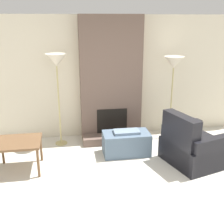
{
  "coord_description": "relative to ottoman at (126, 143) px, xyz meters",
  "views": [
    {
      "loc": [
        -0.92,
        -3.21,
        2.49
      ],
      "look_at": [
        0.0,
        2.38,
        0.62
      ],
      "focal_mm": 45.0,
      "sensor_mm": 36.0,
      "label": 1
    }
  ],
  "objects": [
    {
      "name": "floor_lamp_left",
      "position": [
        -1.26,
        0.69,
        1.46
      ],
      "size": [
        0.42,
        0.42,
        1.88
      ],
      "color": "tan",
      "rests_on": "ground_plane"
    },
    {
      "name": "floor_lamp_right",
      "position": [
        1.13,
        0.69,
        1.36
      ],
      "size": [
        0.42,
        0.42,
        1.78
      ],
      "color": "tan",
      "rests_on": "ground_plane"
    },
    {
      "name": "wall_back",
      "position": [
        -0.16,
        1.11,
        1.07
      ],
      "size": [
        6.98,
        0.06,
        2.6
      ],
      "primitive_type": "cube",
      "color": "beige",
      "rests_on": "ground_plane"
    },
    {
      "name": "armchair",
      "position": [
        1.09,
        -0.55,
        0.07
      ],
      "size": [
        1.18,
        1.19,
        0.96
      ],
      "rotation": [
        0.0,
        0.0,
        1.85
      ],
      "color": "black",
      "rests_on": "ground_plane"
    },
    {
      "name": "ottoman",
      "position": [
        0.0,
        0.0,
        0.0
      ],
      "size": [
        0.89,
        0.48,
        0.49
      ],
      "color": "slate",
      "rests_on": "ground_plane"
    },
    {
      "name": "fireplace",
      "position": [
        -0.16,
        0.89,
        1.0
      ],
      "size": [
        1.29,
        0.68,
        2.6
      ],
      "color": "brown",
      "rests_on": "ground_plane"
    },
    {
      "name": "side_table",
      "position": [
        -1.94,
        -0.31,
        0.25
      ],
      "size": [
        0.76,
        0.67,
        0.54
      ],
      "color": "brown",
      "rests_on": "ground_plane"
    },
    {
      "name": "ground_plane",
      "position": [
        -0.16,
        -1.64,
        -0.23
      ],
      "size": [
        24.0,
        24.0,
        0.0
      ],
      "primitive_type": "plane",
      "color": "beige"
    }
  ]
}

